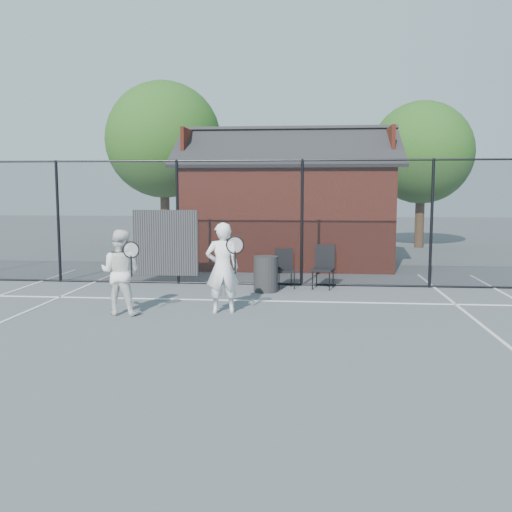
# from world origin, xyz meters

# --- Properties ---
(ground) EXTENTS (80.00, 80.00, 0.00)m
(ground) POSITION_xyz_m (0.00, 0.00, 0.00)
(ground) COLOR #4F565B
(ground) RESTS_ON ground
(court_lines) EXTENTS (11.02, 18.00, 0.01)m
(court_lines) POSITION_xyz_m (0.00, -1.32, 0.01)
(court_lines) COLOR silver
(court_lines) RESTS_ON ground
(fence) EXTENTS (22.04, 3.00, 3.00)m
(fence) POSITION_xyz_m (-0.30, 5.00, 1.45)
(fence) COLOR black
(fence) RESTS_ON ground
(clubhouse) EXTENTS (6.50, 4.36, 4.19)m
(clubhouse) POSITION_xyz_m (0.50, 9.00, 1.61)
(clubhouse) COLOR maroon
(clubhouse) RESTS_ON ground
(tree_left) EXTENTS (4.48, 4.48, 6.44)m
(tree_left) POSITION_xyz_m (-4.50, 13.50, 4.19)
(tree_left) COLOR #321F14
(tree_left) RESTS_ON ground
(tree_right) EXTENTS (3.97, 3.97, 5.70)m
(tree_right) POSITION_xyz_m (5.50, 14.50, 3.71)
(tree_right) COLOR #321F14
(tree_right) RESTS_ON ground
(player_front) EXTENTS (0.79, 0.62, 1.69)m
(player_front) POSITION_xyz_m (-0.41, 1.82, 0.85)
(player_front) COLOR white
(player_front) RESTS_ON ground
(player_back) EXTENTS (0.88, 0.67, 1.57)m
(player_back) POSITION_xyz_m (-2.26, 1.52, 0.78)
(player_back) COLOR white
(player_back) RESTS_ON ground
(chair_left) EXTENTS (0.52, 0.53, 0.89)m
(chair_left) POSITION_xyz_m (0.63, 4.60, 0.45)
(chair_left) COLOR black
(chair_left) RESTS_ON ground
(chair_right) EXTENTS (0.58, 0.60, 0.99)m
(chair_right) POSITION_xyz_m (1.50, 4.60, 0.49)
(chair_right) COLOR black
(chair_right) RESTS_ON ground
(waste_bin) EXTENTS (0.65, 0.65, 0.80)m
(waste_bin) POSITION_xyz_m (0.21, 4.10, 0.40)
(waste_bin) COLOR black
(waste_bin) RESTS_ON ground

